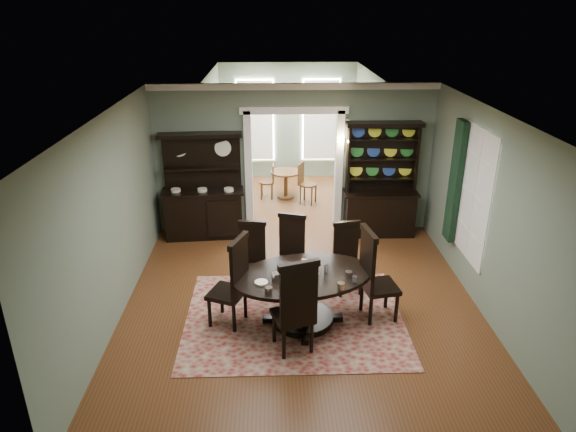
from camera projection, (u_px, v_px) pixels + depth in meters
name	position (u px, v px, depth m)	size (l,w,h in m)	color
room	(302.00, 213.00, 7.42)	(5.51, 6.01, 3.01)	brown
parlor	(289.00, 130.00, 12.50)	(3.51, 3.50, 3.01)	brown
doorway_trim	(294.00, 154.00, 10.13)	(2.08, 0.25, 2.57)	white
right_window	(465.00, 189.00, 8.31)	(0.15, 1.47, 2.12)	white
wall_sconce	(343.00, 142.00, 9.91)	(0.27, 0.21, 0.21)	#B1832F
rug	(294.00, 318.00, 7.73)	(3.25, 2.59, 0.01)	maroon
dining_table	(303.00, 289.00, 7.43)	(2.28, 2.28, 0.80)	black
centerpiece	(309.00, 272.00, 7.24)	(1.44, 0.93, 0.24)	silver
chair_far_left	(252.00, 255.00, 8.28)	(0.49, 0.47, 1.19)	black
chair_far_mid	(291.00, 248.00, 8.47)	(0.56, 0.54, 1.22)	black
chair_far_right	(347.00, 255.00, 8.30)	(0.50, 0.48, 1.17)	black
chair_end_left	(234.00, 280.00, 7.31)	(0.65, 0.67, 1.41)	black
chair_end_right	(373.00, 273.00, 7.46)	(0.59, 0.61, 1.45)	black
chair_near	(296.00, 305.00, 6.68)	(0.66, 0.64, 1.43)	black
sideboard	(204.00, 201.00, 10.19)	(1.63, 0.68, 2.10)	black
welsh_dresser	(380.00, 195.00, 10.25)	(1.47, 0.55, 2.29)	black
parlor_table	(286.00, 181.00, 12.29)	(0.72, 0.72, 0.67)	brown
parlor_chair_left	(269.00, 180.00, 12.28)	(0.36, 0.36, 0.84)	brown
parlor_chair_right	(305.00, 182.00, 11.97)	(0.46, 0.45, 0.96)	brown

